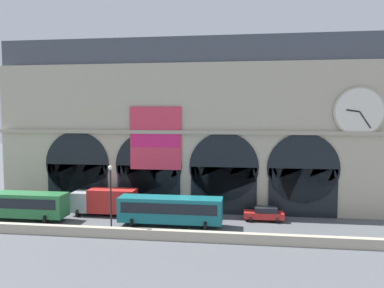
# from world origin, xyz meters

# --- Properties ---
(ground_plane) EXTENTS (200.00, 200.00, 0.00)m
(ground_plane) POSITION_xyz_m (0.00, 0.00, 0.00)
(ground_plane) COLOR #54565B
(quay_parapet_wall) EXTENTS (90.00, 0.70, 0.97)m
(quay_parapet_wall) POSITION_xyz_m (0.00, -5.08, 0.48)
(quay_parapet_wall) COLOR #B2A891
(quay_parapet_wall) RESTS_ON ground
(station_building) EXTENTS (47.21, 5.59, 21.06)m
(station_building) POSITION_xyz_m (0.03, 7.58, 10.27)
(station_building) COLOR #B2A891
(station_building) RESTS_ON ground
(bus_west) EXTENTS (11.00, 3.25, 3.10)m
(bus_west) POSITION_xyz_m (-18.13, -0.62, 1.78)
(bus_west) COLOR #2D7A42
(bus_west) RESTS_ON ground
(box_truck_midwest) EXTENTS (7.50, 2.91, 3.12)m
(box_truck_midwest) POSITION_xyz_m (-9.19, 2.64, 1.70)
(box_truck_midwest) COLOR #ADB2B7
(box_truck_midwest) RESTS_ON ground
(bus_center) EXTENTS (11.00, 3.25, 3.10)m
(bus_center) POSITION_xyz_m (-0.78, -0.61, 1.78)
(bus_center) COLOR #19727A
(bus_center) RESTS_ON ground
(car_mideast) EXTENTS (4.40, 2.22, 1.55)m
(car_mideast) POSITION_xyz_m (9.20, 2.83, 0.80)
(car_mideast) COLOR red
(car_mideast) RESTS_ON ground
(street_lamp_quayside) EXTENTS (0.44, 0.44, 6.90)m
(street_lamp_quayside) POSITION_xyz_m (-6.00, -4.28, 4.41)
(street_lamp_quayside) COLOR black
(street_lamp_quayside) RESTS_ON ground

